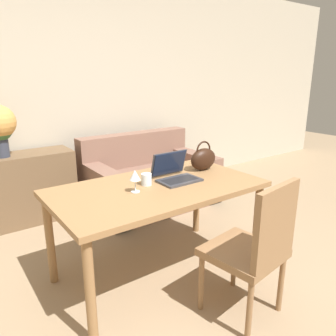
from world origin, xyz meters
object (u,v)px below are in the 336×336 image
object	(u,v)px
laptop	(174,172)
drinking_glass	(146,179)
wine_glass	(135,176)
chair	(255,245)
handbag	(203,159)
couch	(149,181)

from	to	relation	value
laptop	drinking_glass	size ratio (longest dim) A/B	3.68
wine_glass	laptop	bearing A→B (deg)	9.65
chair	drinking_glass	size ratio (longest dim) A/B	10.79
chair	handbag	size ratio (longest dim) A/B	3.66
chair	laptop	xyz separation A→B (m)	(-0.02, 0.80, 0.28)
laptop	drinking_glass	distance (m)	0.25
couch	wine_glass	size ratio (longest dim) A/B	9.07
couch	drinking_glass	distance (m)	1.53
handbag	chair	bearing A→B (deg)	-111.15
drinking_glass	handbag	world-z (taller)	handbag
drinking_glass	handbag	bearing A→B (deg)	4.67
chair	wine_glass	world-z (taller)	chair
laptop	handbag	world-z (taller)	handbag
chair	handbag	distance (m)	0.98
handbag	wine_glass	bearing A→B (deg)	-170.00
couch	handbag	size ratio (longest dim) A/B	5.73
wine_glass	handbag	distance (m)	0.76
couch	handbag	distance (m)	1.30
chair	wine_glass	distance (m)	0.91
laptop	chair	bearing A→B (deg)	-88.52
laptop	wine_glass	distance (m)	0.40
chair	couch	xyz separation A→B (m)	(0.52, 2.03, -0.23)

